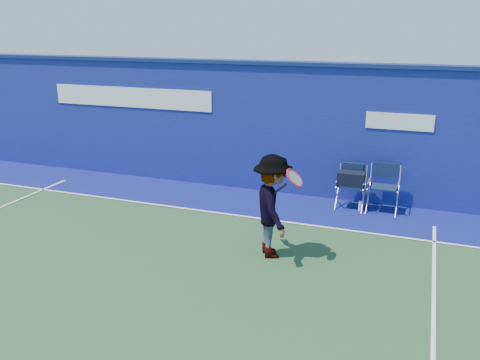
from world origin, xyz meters
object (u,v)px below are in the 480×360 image
(directors_chair_right, at_px, (383,197))
(water_bottle, at_px, (360,206))
(tennis_player, at_px, (272,206))
(directors_chair_left, at_px, (351,190))

(directors_chair_right, distance_m, water_bottle, 0.51)
(water_bottle, distance_m, tennis_player, 3.11)
(directors_chair_right, xyz_separation_m, tennis_player, (-1.61, -2.90, 0.59))
(water_bottle, bearing_deg, directors_chair_right, 16.50)
(directors_chair_left, height_order, water_bottle, directors_chair_left)
(tennis_player, bearing_deg, directors_chair_right, 61.04)
(directors_chair_left, distance_m, water_bottle, 0.40)
(directors_chair_right, bearing_deg, directors_chair_left, -177.65)
(tennis_player, bearing_deg, directors_chair_left, 72.17)
(directors_chair_left, relative_size, tennis_player, 0.54)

